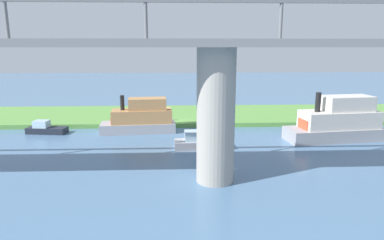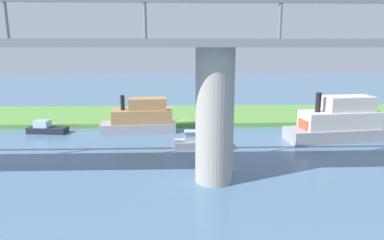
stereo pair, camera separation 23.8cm
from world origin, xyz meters
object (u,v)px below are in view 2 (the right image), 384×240
Objects in this scene: mooring_post at (124,118)px; motorboat_white at (200,142)px; person_on_bank at (166,115)px; pontoon_yellow at (46,128)px; houseboat_blue at (141,118)px; bridge_pylon at (215,117)px; motorboat_red at (338,123)px.

motorboat_white is at bearing 132.59° from mooring_post.
person_on_bank is 0.32× the size of pontoon_yellow.
person_on_bank is at bearing -130.00° from houseboat_blue.
motorboat_white reaches higher than pontoon_yellow.
bridge_pylon is 19.29m from mooring_post.
person_on_bank is at bearing -176.17° from mooring_post.
houseboat_blue is at bearing 50.00° from person_on_bank.
motorboat_white is (0.57, -7.66, -3.98)m from bridge_pylon.
houseboat_blue is (19.79, -3.95, -0.28)m from motorboat_red.
houseboat_blue reaches higher than motorboat_white.
motorboat_white is at bearing 159.10° from pontoon_yellow.
houseboat_blue is (6.02, -6.29, 0.92)m from motorboat_white.
houseboat_blue is (2.60, 3.10, 0.30)m from person_on_bank.
person_on_bank is 0.17× the size of houseboat_blue.
motorboat_red reaches higher than houseboat_blue.
motorboat_red is at bearing 157.69° from person_on_bank.
motorboat_red is (-17.19, 7.05, 0.58)m from person_on_bank.
person_on_bank is 4.93m from mooring_post.
person_on_bank is at bearing -165.82° from pontoon_yellow.
mooring_post is at bearing -47.41° from motorboat_white.
person_on_bank is 0.14× the size of motorboat_red.
houseboat_blue is (-10.14, -0.12, 1.01)m from pontoon_yellow.
person_on_bank is at bearing -70.00° from motorboat_white.
pontoon_yellow is at bearing -7.30° from motorboat_red.
motorboat_red is at bearing 168.71° from houseboat_blue.
houseboat_blue is at bearing -11.29° from motorboat_red.
houseboat_blue is at bearing -64.73° from bridge_pylon.
pontoon_yellow is at bearing 20.25° from mooring_post.
bridge_pylon is 1.82× the size of motorboat_white.
motorboat_white is at bearing 9.63° from motorboat_red.
bridge_pylon is at bearing 103.14° from person_on_bank.
bridge_pylon reaches higher than houseboat_blue.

